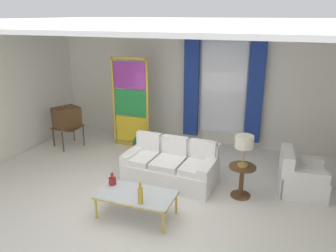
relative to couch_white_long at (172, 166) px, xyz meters
The scene contains 15 objects.
ground_plane 0.79m from the couch_white_long, 106.99° to the right, with size 16.00×16.00×0.00m, color white.
wall_rear 2.66m from the couch_white_long, 95.14° to the left, with size 8.00×0.12×3.00m, color white.
wall_left 4.05m from the couch_white_long, behind, with size 0.12×7.00×3.00m, color white.
ceiling_slab 2.73m from the couch_white_long, 153.94° to the left, with size 8.00×7.60×0.04m, color white.
curtained_window 2.68m from the couch_white_long, 76.72° to the left, with size 2.00×0.17×2.70m.
couch_white_long is the anchor object (origin of this frame).
coffee_table 1.40m from the couch_white_long, 94.80° to the right, with size 1.24×0.66×0.41m.
bottle_blue_decanter 1.65m from the couch_white_long, 87.68° to the right, with size 0.08×0.08×0.35m.
bottle_crystal_tall 1.40m from the couch_white_long, 116.74° to the right, with size 0.13×0.13×0.22m.
vintage_tv 3.16m from the couch_white_long, 164.18° to the left, with size 0.71×0.75×1.35m.
armchair_white 2.39m from the couch_white_long, ahead, with size 0.88×0.88×0.80m.
stained_glass_divider 2.23m from the couch_white_long, 137.70° to the left, with size 0.95×0.05×2.20m.
peacock_figurine 1.52m from the couch_white_long, 139.03° to the left, with size 0.44×0.60×0.50m.
round_side_table 1.40m from the couch_white_long, ahead, with size 0.48×0.48×0.59m.
table_lamp_brass 1.57m from the couch_white_long, ahead, with size 0.32×0.32×0.57m.
Camera 1 is at (2.20, -5.04, 3.15)m, focal length 36.24 mm.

